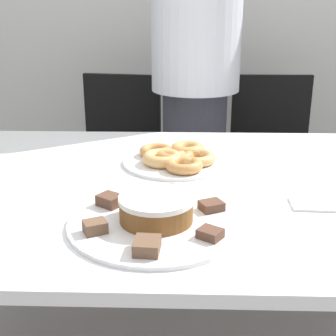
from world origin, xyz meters
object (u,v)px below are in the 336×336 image
at_px(frosted_cake, 156,209).
at_px(office_chair_right, 272,172).
at_px(office_chair_left, 116,171).
at_px(plate_donuts, 176,162).
at_px(plate_cake, 156,222).
at_px(napkin, 312,204).
at_px(person_standing, 195,77).

bearing_deg(frosted_cake, office_chair_right, 67.97).
bearing_deg(office_chair_left, office_chair_right, 8.92).
distance_m(office_chair_left, plate_donuts, 0.94).
distance_m(plate_cake, plate_donuts, 0.43).
bearing_deg(napkin, office_chair_right, 83.52).
bearing_deg(napkin, plate_donuts, 137.41).
bearing_deg(person_standing, office_chair_right, 19.74).
height_order(frosted_cake, napkin, frosted_cake).
bearing_deg(person_standing, office_chair_left, 159.93).
height_order(office_chair_left, frosted_cake, office_chair_left).
relative_size(office_chair_right, napkin, 8.16).
distance_m(office_chair_right, napkin, 1.19).
xyz_separation_m(office_chair_right, plate_donuts, (-0.47, -0.83, 0.33)).
xyz_separation_m(office_chair_left, frosted_cake, (0.27, -1.25, 0.36)).
distance_m(office_chair_left, frosted_cake, 1.33).
bearing_deg(plate_donuts, person_standing, 83.88).
xyz_separation_m(office_chair_right, plate_cake, (-0.51, -1.26, 0.33)).
height_order(plate_cake, plate_donuts, same).
xyz_separation_m(plate_donuts, napkin, (0.34, -0.31, -0.00)).
bearing_deg(napkin, frosted_cake, -162.92).
height_order(person_standing, office_chair_right, person_standing).
xyz_separation_m(person_standing, plate_donuts, (-0.07, -0.69, -0.16)).
distance_m(office_chair_left, plate_cake, 1.33).
height_order(plate_cake, frosted_cake, frosted_cake).
bearing_deg(plate_cake, office_chair_right, 67.97).
relative_size(office_chair_right, plate_donuts, 2.66).
xyz_separation_m(office_chair_left, plate_cake, (0.27, -1.25, 0.33)).
bearing_deg(frosted_cake, office_chair_left, 102.23).
distance_m(frosted_cake, napkin, 0.40).
relative_size(person_standing, office_chair_left, 1.97).
distance_m(office_chair_right, plate_cake, 1.39).
bearing_deg(plate_donuts, office_chair_right, 60.52).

